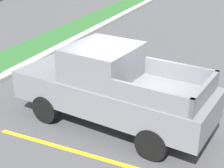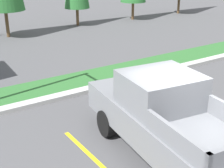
{
  "view_description": "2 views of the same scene",
  "coord_description": "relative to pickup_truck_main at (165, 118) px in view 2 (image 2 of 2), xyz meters",
  "views": [
    {
      "loc": [
        -7.58,
        -2.91,
        4.64
      ],
      "look_at": [
        0.27,
        0.66,
        0.76
      ],
      "focal_mm": 53.93,
      "sensor_mm": 36.0,
      "label": 1
    },
    {
      "loc": [
        -5.5,
        -4.87,
        4.75
      ],
      "look_at": [
        -0.83,
        2.15,
        1.42
      ],
      "focal_mm": 52.9,
      "sensor_mm": 36.0,
      "label": 2
    }
  ],
  "objects": [
    {
      "name": "pickup_truck_main",
      "position": [
        0.0,
        0.0,
        0.0
      ],
      "size": [
        2.53,
        5.42,
        2.1
      ],
      "color": "black",
      "rests_on": "ground"
    },
    {
      "name": "curb_strip",
      "position": [
        0.47,
        4.64,
        -0.97
      ],
      "size": [
        56.0,
        0.4,
        0.15
      ],
      "primitive_type": "cube",
      "color": "#B2B2AD",
      "rests_on": "ground"
    },
    {
      "name": "grass_median",
      "position": [
        0.47,
        5.74,
        -1.01
      ],
      "size": [
        56.0,
        1.8,
        0.06
      ],
      "primitive_type": "cube",
      "color": "#2D662D",
      "rests_on": "ground"
    },
    {
      "name": "parking_line_far",
      "position": [
        1.54,
        -0.05,
        -1.04
      ],
      "size": [
        0.12,
        4.8,
        0.01
      ],
      "primitive_type": "cube",
      "color": "yellow",
      "rests_on": "ground"
    },
    {
      "name": "ground_plane",
      "position": [
        0.47,
        -0.36,
        -1.04
      ],
      "size": [
        120.0,
        120.0,
        0.0
      ],
      "primitive_type": "plane",
      "color": "#4C4C4F"
    }
  ]
}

